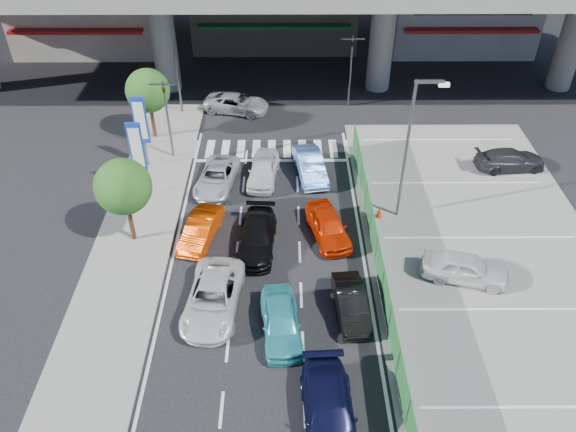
{
  "coord_description": "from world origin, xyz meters",
  "views": [
    {
      "loc": [
        0.88,
        -18.26,
        19.15
      ],
      "look_at": [
        1.01,
        3.56,
        1.9
      ],
      "focal_mm": 35.0,
      "sensor_mm": 36.0,
      "label": 1
    }
  ],
  "objects_px": {
    "traffic_light_left": "(165,101)",
    "wagon_silver_front_left": "(217,177)",
    "taxi_teal_mid": "(281,321)",
    "parked_sedan_white": "(465,268)",
    "crossing_wagon_silver": "(237,103)",
    "taxi_orange_right": "(328,226)",
    "sedan_white_front_mid": "(263,170)",
    "kei_truck_front_right": "(310,166)",
    "street_lamp_right": "(411,140)",
    "sedan_black_mid": "(257,237)",
    "traffic_cone": "(380,212)",
    "parked_sedan_dgrey": "(510,160)",
    "signboard_far": "(141,122)",
    "hatch_black_mid_right": "(351,304)",
    "tree_far": "(148,91)",
    "traffic_light_right": "(352,54)",
    "tree_near": "(123,187)",
    "signboard_near": "(137,149)",
    "taxi_orange_left": "(201,229)",
    "minivan_navy_back": "(329,413)",
    "street_lamp_left": "(177,48)",
    "sedan_white_mid_left": "(213,298)"
  },
  "relations": [
    {
      "from": "tree_far",
      "to": "sedan_white_mid_left",
      "type": "xyz_separation_m",
      "value": [
        5.42,
        -15.31,
        -2.7
      ]
    },
    {
      "from": "kei_truck_front_right",
      "to": "taxi_orange_left",
      "type": "bearing_deg",
      "value": -144.6
    },
    {
      "from": "sedan_black_mid",
      "to": "wagon_silver_front_left",
      "type": "xyz_separation_m",
      "value": [
        -2.54,
        5.45,
        -0.05
      ]
    },
    {
      "from": "tree_near",
      "to": "crossing_wagon_silver",
      "type": "xyz_separation_m",
      "value": [
        4.42,
        14.17,
        -2.75
      ]
    },
    {
      "from": "wagon_silver_front_left",
      "to": "crossing_wagon_silver",
      "type": "distance_m",
      "value": 9.33
    },
    {
      "from": "minivan_navy_back",
      "to": "parked_sedan_white",
      "type": "relative_size",
      "value": 1.17
    },
    {
      "from": "signboard_near",
      "to": "kei_truck_front_right",
      "type": "xyz_separation_m",
      "value": [
        9.57,
        1.95,
        -2.37
      ]
    },
    {
      "from": "kei_truck_front_right",
      "to": "hatch_black_mid_right",
      "type": "bearing_deg",
      "value": -92.21
    },
    {
      "from": "traffic_light_left",
      "to": "wagon_silver_front_left",
      "type": "xyz_separation_m",
      "value": [
        3.07,
        -3.15,
        -3.33
      ]
    },
    {
      "from": "tree_far",
      "to": "traffic_light_right",
      "type": "bearing_deg",
      "value": 18.69
    },
    {
      "from": "signboard_near",
      "to": "taxi_orange_right",
      "type": "relative_size",
      "value": 1.16
    },
    {
      "from": "taxi_teal_mid",
      "to": "hatch_black_mid_right",
      "type": "bearing_deg",
      "value": 13.2
    },
    {
      "from": "taxi_teal_mid",
      "to": "taxi_orange_left",
      "type": "relative_size",
      "value": 1.05
    },
    {
      "from": "minivan_navy_back",
      "to": "sedan_white_front_mid",
      "type": "height_order",
      "value": "same"
    },
    {
      "from": "hatch_black_mid_right",
      "to": "parked_sedan_dgrey",
      "type": "bearing_deg",
      "value": 41.95
    },
    {
      "from": "traffic_cone",
      "to": "wagon_silver_front_left",
      "type": "bearing_deg",
      "value": 161.37
    },
    {
      "from": "sedan_white_front_mid",
      "to": "minivan_navy_back",
      "type": "bearing_deg",
      "value": -73.76
    },
    {
      "from": "traffic_light_right",
      "to": "wagon_silver_front_left",
      "type": "bearing_deg",
      "value": -130.37
    },
    {
      "from": "tree_near",
      "to": "taxi_orange_left",
      "type": "bearing_deg",
      "value": 1.32
    },
    {
      "from": "taxi_teal_mid",
      "to": "parked_sedan_white",
      "type": "xyz_separation_m",
      "value": [
        8.73,
        3.21,
        0.06
      ]
    },
    {
      "from": "sedan_black_mid",
      "to": "crossing_wagon_silver",
      "type": "xyz_separation_m",
      "value": [
        -2.0,
        14.77,
        -0.02
      ]
    },
    {
      "from": "street_lamp_right",
      "to": "taxi_teal_mid",
      "type": "distance_m",
      "value": 11.24
    },
    {
      "from": "street_lamp_right",
      "to": "taxi_teal_mid",
      "type": "bearing_deg",
      "value": -128.4
    },
    {
      "from": "sedan_white_mid_left",
      "to": "traffic_light_right",
      "type": "bearing_deg",
      "value": 73.61
    },
    {
      "from": "signboard_far",
      "to": "tree_far",
      "type": "distance_m",
      "value": 3.53
    },
    {
      "from": "signboard_far",
      "to": "traffic_cone",
      "type": "relative_size",
      "value": 6.73
    },
    {
      "from": "street_lamp_right",
      "to": "taxi_orange_right",
      "type": "bearing_deg",
      "value": -156.69
    },
    {
      "from": "wagon_silver_front_left",
      "to": "traffic_light_right",
      "type": "bearing_deg",
      "value": 58.41
    },
    {
      "from": "taxi_teal_mid",
      "to": "kei_truck_front_right",
      "type": "height_order",
      "value": "same"
    },
    {
      "from": "traffic_light_left",
      "to": "crossing_wagon_silver",
      "type": "distance_m",
      "value": 7.88
    },
    {
      "from": "parked_sedan_white",
      "to": "parked_sedan_dgrey",
      "type": "height_order",
      "value": "parked_sedan_white"
    },
    {
      "from": "taxi_orange_left",
      "to": "parked_sedan_dgrey",
      "type": "bearing_deg",
      "value": 32.63
    },
    {
      "from": "signboard_far",
      "to": "traffic_cone",
      "type": "bearing_deg",
      "value": -20.98
    },
    {
      "from": "signboard_near",
      "to": "taxi_orange_left",
      "type": "relative_size",
      "value": 1.22
    },
    {
      "from": "wagon_silver_front_left",
      "to": "parked_sedan_dgrey",
      "type": "relative_size",
      "value": 1.04
    },
    {
      "from": "street_lamp_right",
      "to": "signboard_near",
      "type": "bearing_deg",
      "value": 172.1
    },
    {
      "from": "traffic_light_right",
      "to": "tree_near",
      "type": "relative_size",
      "value": 1.08
    },
    {
      "from": "minivan_navy_back",
      "to": "street_lamp_right",
      "type": "bearing_deg",
      "value": 66.26
    },
    {
      "from": "signboard_near",
      "to": "crossing_wagon_silver",
      "type": "xyz_separation_m",
      "value": [
        4.62,
        10.18,
        -2.43
      ]
    },
    {
      "from": "traffic_light_right",
      "to": "wagon_silver_front_left",
      "type": "height_order",
      "value": "traffic_light_right"
    },
    {
      "from": "taxi_teal_mid",
      "to": "sedan_black_mid",
      "type": "distance_m",
      "value": 5.75
    },
    {
      "from": "taxi_orange_right",
      "to": "kei_truck_front_right",
      "type": "relative_size",
      "value": 0.97
    },
    {
      "from": "parked_sedan_dgrey",
      "to": "traffic_cone",
      "type": "distance_m",
      "value": 9.83
    },
    {
      "from": "street_lamp_right",
      "to": "kei_truck_front_right",
      "type": "relative_size",
      "value": 1.91
    },
    {
      "from": "street_lamp_left",
      "to": "kei_truck_front_right",
      "type": "relative_size",
      "value": 1.91
    },
    {
      "from": "crossing_wagon_silver",
      "to": "taxi_orange_right",
      "type": "bearing_deg",
      "value": -144.36
    },
    {
      "from": "tree_far",
      "to": "kei_truck_front_right",
      "type": "relative_size",
      "value": 1.15
    },
    {
      "from": "wagon_silver_front_left",
      "to": "parked_sedan_white",
      "type": "distance_m",
      "value": 14.78
    },
    {
      "from": "traffic_light_left",
      "to": "wagon_silver_front_left",
      "type": "bearing_deg",
      "value": -45.65
    },
    {
      "from": "sedan_white_front_mid",
      "to": "kei_truck_front_right",
      "type": "bearing_deg",
      "value": 14.44
    }
  ]
}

